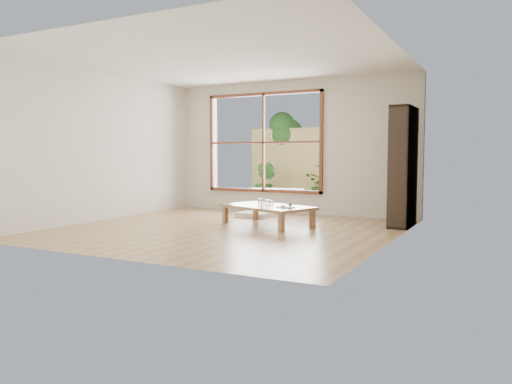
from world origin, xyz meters
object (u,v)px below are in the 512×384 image
low_table (267,208)px  bookshelf (403,167)px  food_tray (286,206)px  garden_bench (277,191)px

low_table → bookshelf: (1.97, 0.93, 0.67)m
low_table → food_tray: (0.41, -0.16, 0.06)m
bookshelf → garden_bench: bookshelf is taller
garden_bench → bookshelf: bearing=-45.0°
low_table → food_tray: food_tray is taller
low_table → bookshelf: bookshelf is taller
low_table → bookshelf: bearing=45.6°
bookshelf → food_tray: bearing=-145.1°
bookshelf → food_tray: bookshelf is taller
bookshelf → food_tray: size_ratio=6.82×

